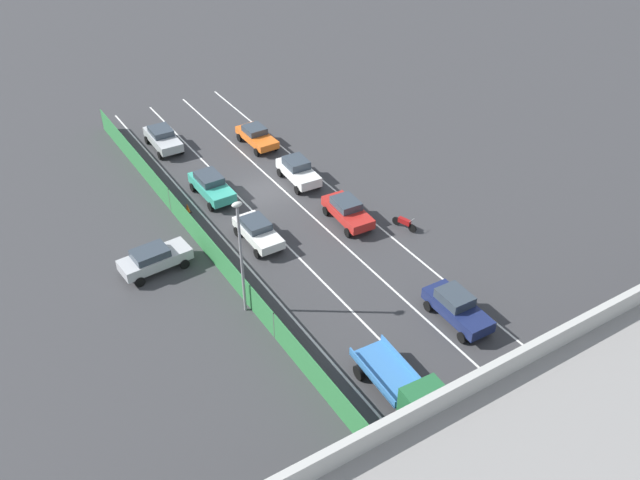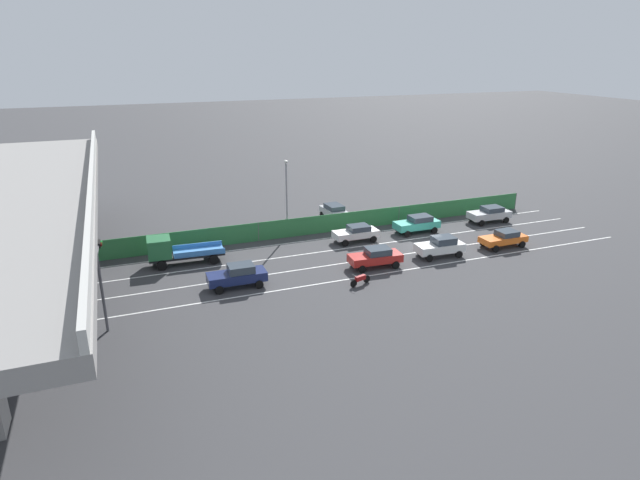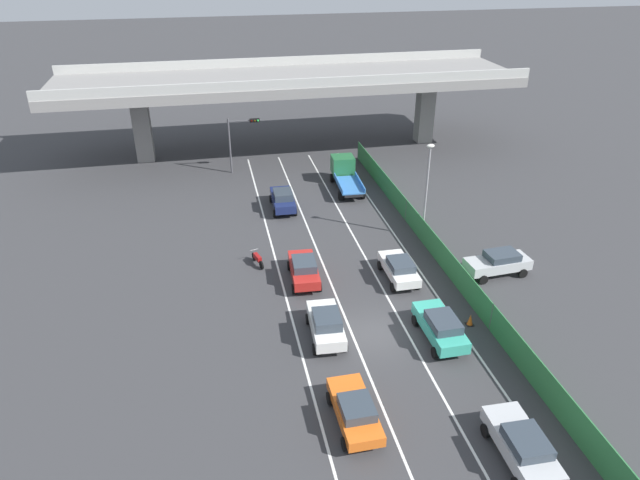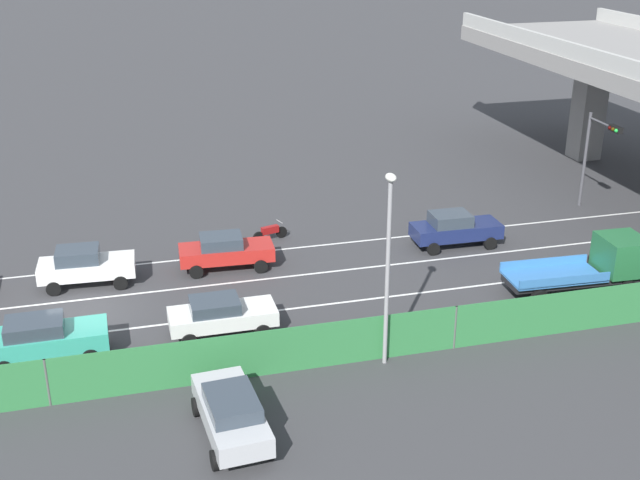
# 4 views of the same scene
# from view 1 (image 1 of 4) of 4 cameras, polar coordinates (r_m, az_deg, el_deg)

# --- Properties ---
(ground_plane) EXTENTS (300.00, 300.00, 0.00)m
(ground_plane) POSITION_cam_1_polar(r_m,az_deg,el_deg) (51.33, -4.97, 3.95)
(ground_plane) COLOR #38383A
(lane_line_left_edge) EXTENTS (0.14, 48.96, 0.01)m
(lane_line_left_edge) POSITION_cam_1_polar(r_m,az_deg,el_deg) (48.76, 3.62, 2.12)
(lane_line_left_edge) COLOR silver
(lane_line_left_edge) RESTS_ON ground
(lane_line_mid_left) EXTENTS (0.14, 48.96, 0.01)m
(lane_line_mid_left) POSITION_cam_1_polar(r_m,az_deg,el_deg) (47.26, 0.44, 0.98)
(lane_line_mid_left) COLOR silver
(lane_line_mid_left) RESTS_ON ground
(lane_line_mid_right) EXTENTS (0.14, 48.96, 0.01)m
(lane_line_mid_right) POSITION_cam_1_polar(r_m,az_deg,el_deg) (45.94, -2.94, -0.23)
(lane_line_mid_right) COLOR silver
(lane_line_mid_right) RESTS_ON ground
(lane_line_right_edge) EXTENTS (0.14, 48.96, 0.01)m
(lane_line_right_edge) POSITION_cam_1_polar(r_m,az_deg,el_deg) (44.81, -6.50, -1.52)
(lane_line_right_edge) COLOR silver
(lane_line_right_edge) RESTS_ON ground
(green_fence) EXTENTS (0.10, 45.06, 1.82)m
(green_fence) POSITION_cam_1_polar(r_m,az_deg,el_deg) (43.75, -8.52, -1.27)
(green_fence) COLOR #2D753D
(green_fence) RESTS_ON ground
(car_taxi_orange) EXTENTS (2.00, 4.38, 1.53)m
(car_taxi_orange) POSITION_cam_1_polar(r_m,az_deg,el_deg) (57.23, -5.23, 8.50)
(car_taxi_orange) COLOR orange
(car_taxi_orange) RESTS_ON ground
(car_sedan_red) EXTENTS (2.14, 4.49, 1.66)m
(car_sedan_red) POSITION_cam_1_polar(r_m,az_deg,el_deg) (47.44, 2.25, 2.43)
(car_sedan_red) COLOR red
(car_sedan_red) RESTS_ON ground
(car_hatchback_white) EXTENTS (1.94, 4.25, 1.56)m
(car_hatchback_white) POSITION_cam_1_polar(r_m,az_deg,el_deg) (45.66, -5.14, 0.75)
(car_hatchback_white) COLOR silver
(car_hatchback_white) RESTS_ON ground
(car_taxi_teal) EXTENTS (2.02, 4.51, 1.69)m
(car_taxi_teal) POSITION_cam_1_polar(r_m,az_deg,el_deg) (50.71, -8.89, 4.43)
(car_taxi_teal) COLOR teal
(car_taxi_teal) RESTS_ON ground
(car_sedan_navy) EXTENTS (2.03, 4.48, 1.76)m
(car_sedan_navy) POSITION_cam_1_polar(r_m,az_deg,el_deg) (40.23, 11.15, -5.40)
(car_sedan_navy) COLOR navy
(car_sedan_navy) RESTS_ON ground
(car_sedan_silver) EXTENTS (2.10, 4.48, 1.65)m
(car_sedan_silver) POSITION_cam_1_polar(r_m,az_deg,el_deg) (57.93, -12.76, 8.16)
(car_sedan_silver) COLOR #B7BABC
(car_sedan_silver) RESTS_ON ground
(car_sedan_white) EXTENTS (2.12, 4.31, 1.77)m
(car_sedan_white) POSITION_cam_1_polar(r_m,az_deg,el_deg) (51.94, -1.82, 5.72)
(car_sedan_white) COLOR white
(car_sedan_white) RESTS_ON ground
(flatbed_truck_blue) EXTENTS (2.54, 6.30, 2.45)m
(flatbed_truck_blue) POSITION_cam_1_polar(r_m,az_deg,el_deg) (34.71, 7.64, -12.55)
(flatbed_truck_blue) COLOR black
(flatbed_truck_blue) RESTS_ON ground
(motorcycle) EXTENTS (0.78, 1.90, 0.93)m
(motorcycle) POSITION_cam_1_polar(r_m,az_deg,el_deg) (47.33, 6.93, 1.41)
(motorcycle) COLOR black
(motorcycle) RESTS_ON ground
(parked_wagon_silver) EXTENTS (4.51, 2.20, 1.66)m
(parked_wagon_silver) POSITION_cam_1_polar(r_m,az_deg,el_deg) (44.21, -13.43, -1.47)
(parked_wagon_silver) COLOR #B2B5B7
(parked_wagon_silver) RESTS_ON ground
(street_lamp) EXTENTS (0.60, 0.36, 7.45)m
(street_lamp) POSITION_cam_1_polar(r_m,az_deg,el_deg) (38.15, -6.53, -0.64)
(street_lamp) COLOR gray
(street_lamp) RESTS_ON ground
(traffic_cone) EXTENTS (0.47, 0.47, 0.72)m
(traffic_cone) POSITION_cam_1_polar(r_m,az_deg,el_deg) (49.57, -10.81, 2.58)
(traffic_cone) COLOR orange
(traffic_cone) RESTS_ON ground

